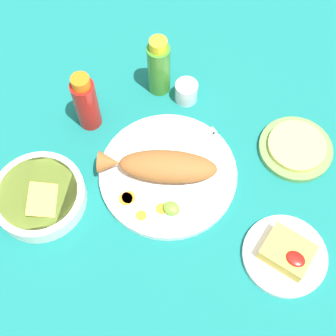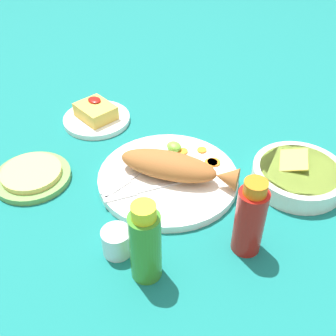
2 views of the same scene
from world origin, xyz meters
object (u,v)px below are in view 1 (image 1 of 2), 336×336
object	(u,v)px
main_plate	(168,174)
guacamole_bowl	(39,196)
fork_far	(201,160)
salt_cup	(186,93)
fork_near	(187,146)
side_plate_fries	(285,256)
hot_sauce_bottle_green	(159,67)
fried_fish	(161,166)
tortilla_plate	(295,149)
hot_sauce_bottle_red	(86,103)

from	to	relation	value
main_plate	guacamole_bowl	size ratio (longest dim) A/B	1.55
guacamole_bowl	fork_far	bearing A→B (deg)	48.10
salt_cup	fork_near	bearing A→B (deg)	-56.47
side_plate_fries	guacamole_bowl	world-z (taller)	guacamole_bowl
main_plate	fork_far	world-z (taller)	fork_far
hot_sauce_bottle_green	side_plate_fries	bearing A→B (deg)	-25.09
fried_fish	hot_sauce_bottle_green	world-z (taller)	hot_sauce_bottle_green
guacamole_bowl	tortilla_plate	size ratio (longest dim) A/B	1.17
tortilla_plate	fork_far	bearing A→B (deg)	-136.64
hot_sauce_bottle_red	hot_sauce_bottle_green	xyz separation A→B (m)	(0.08, 0.17, 0.00)
side_plate_fries	hot_sauce_bottle_green	bearing A→B (deg)	154.91
main_plate	hot_sauce_bottle_green	bearing A→B (deg)	128.78
fork_near	side_plate_fries	size ratio (longest dim) A/B	1.01
guacamole_bowl	tortilla_plate	xyz separation A→B (m)	(0.40, 0.42, -0.02)
hot_sauce_bottle_red	side_plate_fries	xyz separation A→B (m)	(0.54, -0.04, -0.07)
fried_fish	hot_sauce_bottle_green	size ratio (longest dim) A/B	1.54
main_plate	hot_sauce_bottle_green	xyz separation A→B (m)	(-0.16, 0.19, 0.07)
main_plate	side_plate_fries	xyz separation A→B (m)	(0.30, -0.02, -0.00)
hot_sauce_bottle_red	guacamole_bowl	bearing A→B (deg)	-80.12
fork_near	side_plate_fries	world-z (taller)	fork_near
fried_fish	salt_cup	xyz separation A→B (m)	(-0.07, 0.21, -0.02)
side_plate_fries	fork_near	bearing A→B (deg)	161.65
main_plate	fork_near	distance (m)	0.08
fork_near	salt_cup	distance (m)	0.15
fork_near	hot_sauce_bottle_green	xyz separation A→B (m)	(-0.15, 0.11, 0.06)
main_plate	fried_fish	bearing A→B (deg)	-150.63
main_plate	salt_cup	size ratio (longest dim) A/B	5.62
salt_cup	main_plate	bearing A→B (deg)	-67.94
hot_sauce_bottle_green	side_plate_fries	size ratio (longest dim) A/B	0.95
guacamole_bowl	fried_fish	bearing A→B (deg)	47.00
fork_near	side_plate_fries	distance (m)	0.32
fried_fish	side_plate_fries	bearing A→B (deg)	-32.03
fried_fish	tortilla_plate	world-z (taller)	fried_fish
guacamole_bowl	main_plate	bearing A→B (deg)	46.11
main_plate	tortilla_plate	distance (m)	0.30
fork_far	hot_sauce_bottle_red	size ratio (longest dim) A/B	1.14
fork_far	side_plate_fries	bearing A→B (deg)	-113.65
salt_cup	side_plate_fries	distance (m)	0.45
tortilla_plate	salt_cup	bearing A→B (deg)	-176.63
fork_near	side_plate_fries	xyz separation A→B (m)	(0.30, -0.10, -0.01)
main_plate	hot_sauce_bottle_red	distance (m)	0.25
hot_sauce_bottle_green	guacamole_bowl	xyz separation A→B (m)	(-0.04, -0.40, -0.05)
side_plate_fries	hot_sauce_bottle_red	bearing A→B (deg)	175.70
main_plate	tortilla_plate	xyz separation A→B (m)	(0.21, 0.22, -0.00)
main_plate	fork_far	bearing A→B (deg)	55.12
hot_sauce_bottle_red	fried_fish	bearing A→B (deg)	-6.61
hot_sauce_bottle_red	salt_cup	world-z (taller)	hot_sauce_bottle_red
side_plate_fries	fried_fish	bearing A→B (deg)	177.33
fork_near	salt_cup	world-z (taller)	salt_cup
fork_near	salt_cup	xyz separation A→B (m)	(-0.08, 0.12, 0.00)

